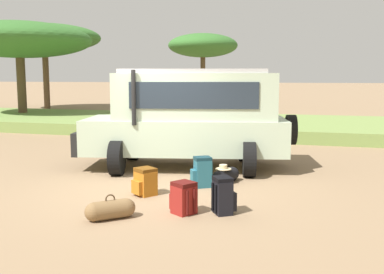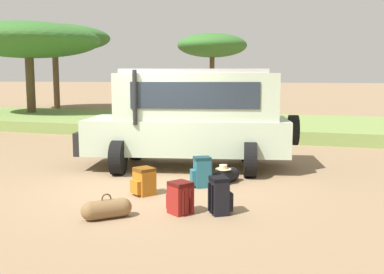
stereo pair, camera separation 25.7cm
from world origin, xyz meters
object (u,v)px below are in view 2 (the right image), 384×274
object	(u,v)px
backpack_near_rear_wheel	(220,196)
duffel_bag_soft_canvas	(107,209)
backpack_beside_front_wheel	(202,172)
acacia_tree_left_mid	(28,41)
acacia_tree_far_left	(54,38)
acacia_tree_centre_back	(212,46)
backpack_cluster_center	(144,182)
safari_vehicle	(192,116)
duffel_bag_low_black_case	(226,176)
backpack_outermost	(180,198)

from	to	relation	value
backpack_near_rear_wheel	duffel_bag_soft_canvas	world-z (taller)	backpack_near_rear_wheel
backpack_beside_front_wheel	acacia_tree_left_mid	world-z (taller)	acacia_tree_left_mid
backpack_beside_front_wheel	acacia_tree_far_left	bearing A→B (deg)	130.87
acacia_tree_far_left	acacia_tree_centre_back	xyz separation A→B (m)	(9.60, 6.64, -0.28)
backpack_near_rear_wheel	acacia_tree_far_left	size ratio (longest dim) A/B	0.08
backpack_cluster_center	acacia_tree_centre_back	distance (m)	27.36
safari_vehicle	duffel_bag_soft_canvas	xyz separation A→B (m)	(-0.06, -4.30, -1.14)
backpack_beside_front_wheel	duffel_bag_low_black_case	size ratio (longest dim) A/B	0.79
duffel_bag_low_black_case	duffel_bag_soft_canvas	bearing A→B (deg)	-113.20
duffel_bag_soft_canvas	acacia_tree_left_mid	distance (m)	17.88
backpack_near_rear_wheel	backpack_cluster_center	bearing A→B (deg)	156.26
backpack_cluster_center	acacia_tree_far_left	world-z (taller)	acacia_tree_far_left
acacia_tree_far_left	duffel_bag_low_black_case	bearing A→B (deg)	-47.72
acacia_tree_far_left	backpack_outermost	bearing A→B (deg)	-51.48
backpack_near_rear_wheel	acacia_tree_centre_back	size ratio (longest dim) A/B	0.11
backpack_beside_front_wheel	backpack_outermost	distance (m)	1.86
backpack_near_rear_wheel	duffel_bag_soft_canvas	xyz separation A→B (m)	(-1.67, -0.79, -0.15)
backpack_near_rear_wheel	safari_vehicle	bearing A→B (deg)	114.59
duffel_bag_low_black_case	backpack_outermost	bearing A→B (deg)	-95.59
safari_vehicle	backpack_beside_front_wheel	size ratio (longest dim) A/B	8.74
backpack_cluster_center	backpack_near_rear_wheel	bearing A→B (deg)	-23.74
acacia_tree_left_mid	acacia_tree_centre_back	xyz separation A→B (m)	(5.61, 14.71, 0.57)
backpack_near_rear_wheel	backpack_beside_front_wheel	bearing A→B (deg)	115.66
duffel_bag_low_black_case	acacia_tree_left_mid	distance (m)	16.77
backpack_beside_front_wheel	backpack_near_rear_wheel	world-z (taller)	backpack_beside_front_wheel
duffel_bag_low_black_case	acacia_tree_far_left	xyz separation A→B (m)	(-16.67, 18.33, 4.74)
acacia_tree_left_mid	backpack_cluster_center	bearing A→B (deg)	-45.68
duffel_bag_soft_canvas	safari_vehicle	bearing A→B (deg)	89.17
backpack_beside_front_wheel	duffel_bag_low_black_case	xyz separation A→B (m)	(0.40, 0.47, -0.14)
backpack_outermost	acacia_tree_centre_back	xyz separation A→B (m)	(-6.84, 27.30, 4.36)
acacia_tree_far_left	acacia_tree_centre_back	world-z (taller)	acacia_tree_far_left
backpack_beside_front_wheel	backpack_outermost	xyz separation A→B (m)	(0.17, -1.85, -0.04)
backpack_outermost	duffel_bag_soft_canvas	xyz separation A→B (m)	(-1.03, -0.62, -0.11)
backpack_outermost	duffel_bag_soft_canvas	size ratio (longest dim) A/B	0.79
backpack_cluster_center	acacia_tree_left_mid	size ratio (longest dim) A/B	0.07
backpack_outermost	backpack_beside_front_wheel	bearing A→B (deg)	95.22
duffel_bag_soft_canvas	duffel_bag_low_black_case	bearing A→B (deg)	66.80
acacia_tree_far_left	acacia_tree_left_mid	world-z (taller)	acacia_tree_far_left
backpack_near_rear_wheel	acacia_tree_far_left	xyz separation A→B (m)	(-17.08, 20.48, 4.60)
duffel_bag_low_black_case	duffel_bag_soft_canvas	distance (m)	3.20
safari_vehicle	acacia_tree_far_left	distance (m)	23.25
backpack_outermost	duffel_bag_soft_canvas	world-z (taller)	backpack_outermost
backpack_beside_front_wheel	acacia_tree_centre_back	size ratio (longest dim) A/B	0.11
backpack_near_rear_wheel	acacia_tree_far_left	distance (m)	27.06
backpack_beside_front_wheel	duffel_bag_low_black_case	distance (m)	0.63
acacia_tree_far_left	safari_vehicle	bearing A→B (deg)	-47.64
duffel_bag_low_black_case	acacia_tree_left_mid	bearing A→B (deg)	141.01
safari_vehicle	duffel_bag_low_black_case	size ratio (longest dim) A/B	6.87
backpack_near_rear_wheel	duffel_bag_low_black_case	size ratio (longest dim) A/B	0.78
backpack_beside_front_wheel	acacia_tree_centre_back	bearing A→B (deg)	104.70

